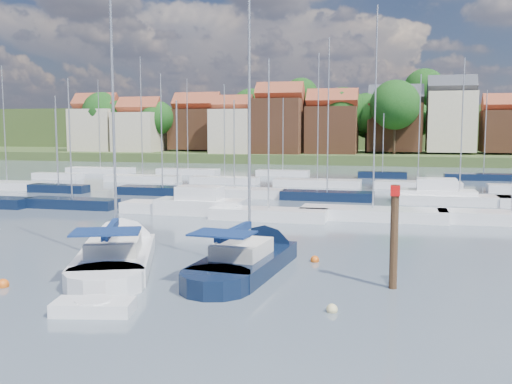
# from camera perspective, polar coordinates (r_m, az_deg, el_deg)

# --- Properties ---
(ground) EXTENTS (260.00, 260.00, 0.00)m
(ground) POSITION_cam_1_polar(r_m,az_deg,el_deg) (63.84, 4.97, 0.23)
(ground) COLOR #495663
(ground) RESTS_ON ground
(sailboat_centre) EXTENTS (7.91, 13.31, 17.53)m
(sailboat_centre) POSITION_cam_1_polar(r_m,az_deg,el_deg) (31.01, -13.47, -5.88)
(sailboat_centre) COLOR white
(sailboat_centre) RESTS_ON ground
(sailboat_navy) EXTENTS (4.13, 11.88, 16.14)m
(sailboat_navy) POSITION_cam_1_polar(r_m,az_deg,el_deg) (28.91, -0.04, -6.58)
(sailboat_navy) COLOR black
(sailboat_navy) RESTS_ON ground
(tender) EXTENTS (3.15, 1.94, 0.63)m
(tender) POSITION_cam_1_polar(r_m,az_deg,el_deg) (22.39, -15.95, -11.01)
(tender) COLOR white
(tender) RESTS_ON ground
(timber_piling) EXTENTS (0.40, 0.40, 6.73)m
(timber_piling) POSITION_cam_1_polar(r_m,az_deg,el_deg) (25.18, 13.59, -6.40)
(timber_piling) COLOR #4C331E
(timber_piling) RESTS_ON ground
(buoy_c) EXTENTS (0.52, 0.52, 0.52)m
(buoy_c) POSITION_cam_1_polar(r_m,az_deg,el_deg) (27.33, -23.97, -8.67)
(buoy_c) COLOR #D85914
(buoy_c) RESTS_ON ground
(buoy_d) EXTENTS (0.41, 0.41, 0.41)m
(buoy_d) POSITION_cam_1_polar(r_m,az_deg,el_deg) (23.18, -15.41, -11.02)
(buoy_d) COLOR #D85914
(buoy_d) RESTS_ON ground
(buoy_e) EXTENTS (0.45, 0.45, 0.45)m
(buoy_e) POSITION_cam_1_polar(r_m,az_deg,el_deg) (29.71, 5.89, -6.96)
(buoy_e) COLOR #D85914
(buoy_e) RESTS_ON ground
(buoy_f) EXTENTS (0.43, 0.43, 0.43)m
(buoy_f) POSITION_cam_1_polar(r_m,az_deg,el_deg) (21.98, 7.60, -11.81)
(buoy_f) COLOR beige
(buoy_f) RESTS_ON ground
(marina_field) EXTENTS (79.62, 41.41, 15.93)m
(marina_field) POSITION_cam_1_polar(r_m,az_deg,el_deg) (58.74, 6.06, 0.11)
(marina_field) COLOR white
(marina_field) RESTS_ON ground
(far_shore_town) EXTENTS (212.46, 90.00, 22.27)m
(far_shore_town) POSITION_cam_1_polar(r_m,az_deg,el_deg) (155.55, 11.27, 5.47)
(far_shore_town) COLOR #3A4C26
(far_shore_town) RESTS_ON ground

